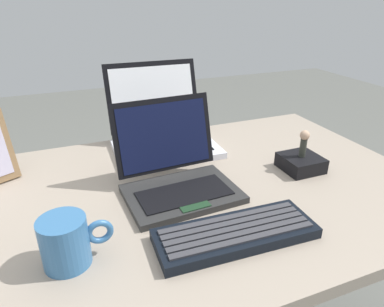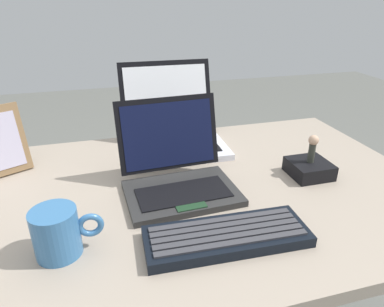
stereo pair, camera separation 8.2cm
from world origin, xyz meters
name	(u,v)px [view 1 (the left image)]	position (x,y,z in m)	size (l,w,h in m)	color
desk	(148,225)	(0.00, 0.00, 0.63)	(1.50, 0.80, 0.72)	gray
laptop_front	(176,174)	(0.08, 0.01, 0.76)	(0.28, 0.25, 0.22)	#282828
laptop_rear	(162,131)	(0.13, 0.28, 0.77)	(0.32, 0.30, 0.26)	silver
external_keyboard	(236,233)	(0.13, -0.22, 0.73)	(0.34, 0.13, 0.03)	black
figurine_stand	(301,163)	(0.45, -0.02, 0.74)	(0.11, 0.11, 0.04)	black
figurine	(304,141)	(0.45, -0.02, 0.81)	(0.03, 0.03, 0.08)	#33362E
coffee_mug	(66,242)	(-0.19, -0.17, 0.77)	(0.13, 0.09, 0.10)	teal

